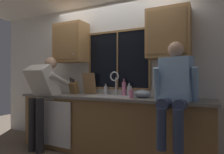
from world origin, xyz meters
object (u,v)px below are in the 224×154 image
at_px(bottle_green_glass, 124,88).
at_px(bottle_tall_clear, 129,90).
at_px(cutting_board, 89,84).
at_px(person_sitting_on_counter, 175,87).
at_px(bottle_amber_small, 106,90).
at_px(knife_block, 74,88).
at_px(soap_dispenser, 131,94).
at_px(mixing_bowl, 143,94).
at_px(person_standing, 42,92).

bearing_deg(bottle_green_glass, bottle_tall_clear, -9.51).
relative_size(cutting_board, bottle_green_glass, 1.33).
xyz_separation_m(person_sitting_on_counter, bottle_green_glass, (-0.89, 0.50, -0.06)).
relative_size(person_sitting_on_counter, bottle_amber_small, 6.37).
xyz_separation_m(person_sitting_on_counter, knife_block, (-1.86, 0.41, -0.08)).
height_order(knife_block, bottle_green_glass, knife_block).
distance_m(person_sitting_on_counter, cutting_board, 1.64).
relative_size(soap_dispenser, bottle_amber_small, 0.90).
bearing_deg(bottle_tall_clear, person_sitting_on_counter, -31.41).
xyz_separation_m(cutting_board, bottle_green_glass, (0.67, 0.02, -0.07)).
relative_size(mixing_bowl, bottle_amber_small, 1.27).
distance_m(soap_dispenser, bottle_tall_clear, 0.39).
bearing_deg(mixing_bowl, person_sitting_on_counter, -30.21).
xyz_separation_m(mixing_bowl, bottle_tall_clear, (-0.29, 0.19, 0.03)).
height_order(knife_block, cutting_board, cutting_board).
relative_size(mixing_bowl, soap_dispenser, 1.41).
distance_m(bottle_tall_clear, bottle_amber_small, 0.44).
height_order(person_sitting_on_counter, soap_dispenser, person_sitting_on_counter).
height_order(person_sitting_on_counter, cutting_board, person_sitting_on_counter).
bearing_deg(bottle_tall_clear, person_standing, -158.35).
height_order(soap_dispenser, bottle_tall_clear, bottle_tall_clear).
bearing_deg(bottle_green_glass, person_sitting_on_counter, -29.34).
height_order(person_sitting_on_counter, bottle_tall_clear, person_sitting_on_counter).
xyz_separation_m(cutting_board, mixing_bowl, (1.06, -0.19, -0.13)).
relative_size(person_standing, mixing_bowl, 6.32).
relative_size(bottle_tall_clear, bottle_amber_small, 1.09).
distance_m(person_standing, mixing_bowl, 1.70).
xyz_separation_m(soap_dispenser, bottle_tall_clear, (-0.17, 0.35, 0.02)).
xyz_separation_m(person_standing, soap_dispenser, (1.54, 0.19, 0.02)).
xyz_separation_m(bottle_green_glass, bottle_amber_small, (-0.35, -0.00, -0.04)).
height_order(person_standing, person_sitting_on_counter, person_sitting_on_counter).
height_order(bottle_green_glass, bottle_tall_clear, bottle_green_glass).
height_order(person_standing, bottle_green_glass, person_standing).
bearing_deg(soap_dispenser, bottle_amber_small, 149.09).
distance_m(knife_block, bottle_tall_clear, 1.06).
bearing_deg(bottle_green_glass, knife_block, -174.23).
bearing_deg(mixing_bowl, bottle_tall_clear, 146.58).
height_order(person_standing, cutting_board, person_standing).
distance_m(cutting_board, bottle_green_glass, 0.68).
distance_m(mixing_bowl, bottle_amber_small, 0.76).
xyz_separation_m(knife_block, bottle_tall_clear, (1.06, 0.08, -0.02)).
relative_size(knife_block, bottle_tall_clear, 1.49).
bearing_deg(bottle_green_glass, bottle_amber_small, -179.94).
distance_m(cutting_board, bottle_tall_clear, 0.78).
distance_m(person_sitting_on_counter, soap_dispenser, 0.65).
relative_size(person_standing, bottle_green_glass, 5.44).
distance_m(person_standing, soap_dispenser, 1.56).
height_order(bottle_tall_clear, bottle_amber_small, bottle_tall_clear).
distance_m(knife_block, cutting_board, 0.31).
bearing_deg(cutting_board, bottle_green_glass, 1.95).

